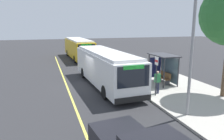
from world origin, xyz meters
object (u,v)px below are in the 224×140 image
transit_bus_main (106,67)px  route_sign_post (156,71)px  transit_bus_second (79,48)px  waiting_bench (164,77)px  pedestrian_commuter (157,81)px

transit_bus_main → route_sign_post: bearing=31.7°
transit_bus_second → waiting_bench: (16.54, 4.75, -0.98)m
waiting_bench → route_sign_post: 3.88m
transit_bus_second → pedestrian_commuter: 19.14m
waiting_bench → transit_bus_main: bearing=-104.8°
transit_bus_main → transit_bus_second: size_ratio=0.97×
transit_bus_second → route_sign_post: size_ratio=4.00×
waiting_bench → pedestrian_commuter: pedestrian_commuter is taller
route_sign_post → pedestrian_commuter: 0.99m
waiting_bench → pedestrian_commuter: size_ratio=0.95×
transit_bus_second → waiting_bench: bearing=16.0°
waiting_bench → pedestrian_commuter: 3.15m
waiting_bench → transit_bus_second: bearing=-164.0°
pedestrian_commuter → transit_bus_second: bearing=-171.7°
route_sign_post → waiting_bench: bearing=140.1°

